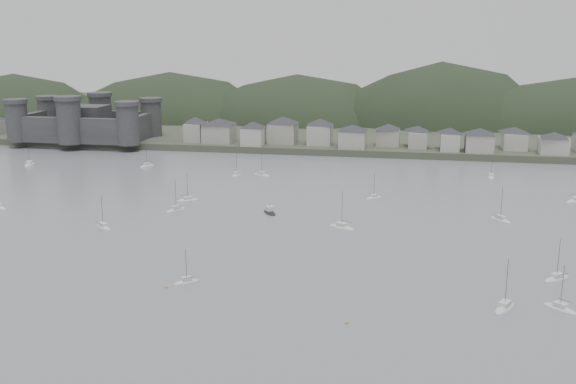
# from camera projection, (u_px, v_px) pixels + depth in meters

# --- Properties ---
(ground) EXTENTS (900.00, 900.00, 0.00)m
(ground) POSITION_uv_depth(u_px,v_px,m) (218.00, 306.00, 135.03)
(ground) COLOR slate
(ground) RESTS_ON ground
(far_shore_land) EXTENTS (900.00, 250.00, 3.00)m
(far_shore_land) POSITION_uv_depth(u_px,v_px,m) (355.00, 118.00, 416.56)
(far_shore_land) COLOR #383D2D
(far_shore_land) RESTS_ON ground
(forested_ridge) EXTENTS (851.55, 103.94, 102.57)m
(forested_ridge) POSITION_uv_depth(u_px,v_px,m) (358.00, 146.00, 394.18)
(forested_ridge) COLOR black
(forested_ridge) RESTS_ON ground
(castle) EXTENTS (66.00, 43.00, 20.00)m
(castle) POSITION_uv_depth(u_px,v_px,m) (86.00, 122.00, 326.19)
(castle) COLOR #323235
(castle) RESTS_ON far_shore_land
(waterfront_town) EXTENTS (451.48, 28.46, 12.92)m
(waterfront_town) POSITION_uv_depth(u_px,v_px,m) (445.00, 136.00, 298.98)
(waterfront_town) COLOR gray
(waterfront_town) RESTS_ON far_shore_land
(sailboat_lead) EXTENTS (7.27, 6.08, 9.95)m
(sailboat_lead) POSITION_uv_depth(u_px,v_px,m) (103.00, 227.00, 188.90)
(sailboat_lead) COLOR silver
(sailboat_lead) RESTS_ON ground
(moored_fleet) EXTENTS (266.67, 165.26, 13.19)m
(moored_fleet) POSITION_uv_depth(u_px,v_px,m) (221.00, 213.00, 203.66)
(moored_fleet) COLOR silver
(moored_fleet) RESTS_ON ground
(motor_launch_far) EXTENTS (6.15, 7.46, 3.74)m
(motor_launch_far) POSITION_uv_depth(u_px,v_px,m) (270.00, 212.00, 204.13)
(motor_launch_far) COLOR black
(motor_launch_far) RESTS_ON ground
(mooring_buoys) EXTENTS (190.05, 137.44, 0.70)m
(mooring_buoys) POSITION_uv_depth(u_px,v_px,m) (254.00, 236.00, 180.81)
(mooring_buoys) COLOR #CA8D43
(mooring_buoys) RESTS_ON ground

